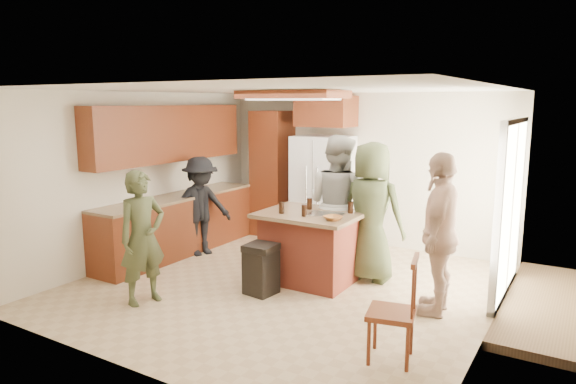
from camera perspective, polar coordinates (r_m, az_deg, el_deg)
The scene contains 12 objects.
person_front_left at distance 6.24m, azimuth -15.86°, elevation -4.89°, with size 0.58×0.42×1.58m, color #3C4226.
person_behind_left at distance 7.14m, azimuth 5.51°, elevation -1.32°, with size 0.93×0.57×1.91m, color gray.
person_behind_right at distance 6.83m, azimuth 9.20°, elevation -2.19°, with size 0.90×0.59×1.85m, color #384025.
person_side_right at distance 5.93m, azimuth 16.50°, elevation -4.48°, with size 1.07×0.55×1.82m, color tan.
person_counter at distance 8.02m, azimuth -9.69°, elevation -1.57°, with size 0.99×0.46×1.53m, color black.
left_cabinetry at distance 8.14m, azimuth -12.47°, elevation -0.13°, with size 0.64×3.00×2.30m.
back_wall_units at distance 8.95m, azimuth -0.31°, elevation 3.74°, with size 1.80×0.60×2.45m.
refrigerator at distance 8.57m, azimuth 3.88°, elevation 0.20°, with size 0.90×0.76×1.80m.
kitchen_island at distance 6.80m, azimuth 2.46°, elevation -6.04°, with size 1.28×1.03×0.93m.
island_items at distance 6.49m, azimuth 3.86°, elevation -2.33°, with size 0.92×0.66×0.15m.
trash_bin at distance 6.41m, azimuth -3.01°, elevation -8.50°, with size 0.38×0.38×0.63m.
spindle_chair at distance 4.88m, azimuth 11.67°, elevation -13.07°, with size 0.50×0.50×0.99m.
Camera 1 is at (3.31, -5.39, 2.35)m, focal length 32.00 mm.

